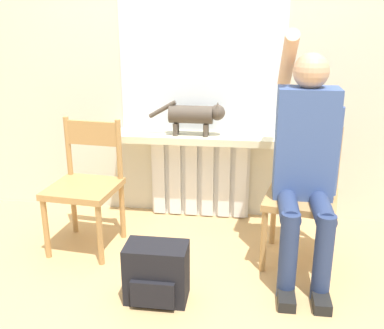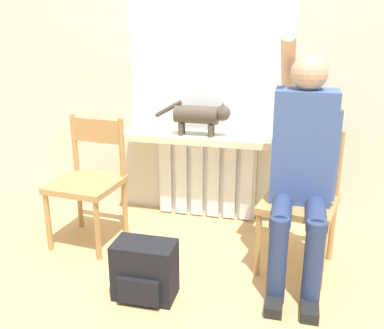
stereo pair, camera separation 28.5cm
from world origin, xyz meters
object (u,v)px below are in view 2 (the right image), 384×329
object	(u,v)px
cat	(201,115)
person	(303,161)
chair_left	(89,179)
backpack	(145,271)
chair_right	(300,199)

from	to	relation	value
cat	person	bearing A→B (deg)	-38.94
chair_left	backpack	xyz separation A→B (m)	(0.57, -0.54, -0.28)
cat	backpack	xyz separation A→B (m)	(-0.08, -1.01, -0.64)
chair_right	person	distance (m)	0.28
chair_left	cat	world-z (taller)	cat
cat	backpack	bearing A→B (deg)	-94.47
chair_right	backpack	bearing A→B (deg)	-134.44
backpack	cat	bearing A→B (deg)	85.53
cat	backpack	world-z (taller)	cat
chair_left	chair_right	distance (m)	1.35
person	cat	world-z (taller)	person
chair_left	backpack	distance (m)	0.83
chair_right	chair_left	bearing A→B (deg)	-168.87
chair_left	person	size ratio (longest dim) A/B	0.59
chair_right	backpack	world-z (taller)	chair_right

